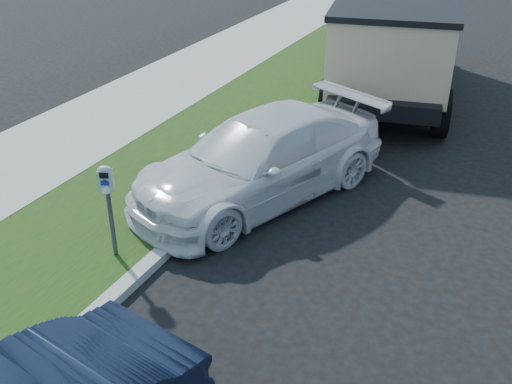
% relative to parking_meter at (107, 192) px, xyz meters
% --- Properties ---
extents(ground, '(120.00, 120.00, 0.00)m').
position_rel_parking_meter_xyz_m(ground, '(3.18, 0.41, -1.27)').
color(ground, black).
rests_on(ground, ground).
extents(streetside, '(6.12, 50.00, 0.15)m').
position_rel_parking_meter_xyz_m(streetside, '(-2.39, 2.41, -1.20)').
color(streetside, gray).
rests_on(streetside, ground).
extents(parking_meter, '(0.25, 0.22, 1.55)m').
position_rel_parking_meter_xyz_m(parking_meter, '(0.00, 0.00, 0.00)').
color(parking_meter, '#3F4247').
rests_on(parking_meter, ground).
extents(white_wagon, '(4.02, 5.74, 1.54)m').
position_rel_parking_meter_xyz_m(white_wagon, '(1.14, 3.06, -0.50)').
color(white_wagon, silver).
rests_on(white_wagon, ground).
extents(dump_truck, '(4.25, 7.73, 2.87)m').
position_rel_parking_meter_xyz_m(dump_truck, '(1.67, 9.95, 0.35)').
color(dump_truck, black).
rests_on(dump_truck, ground).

